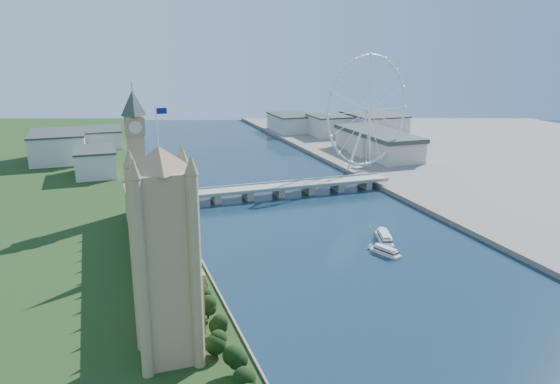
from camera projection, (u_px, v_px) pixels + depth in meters
name	position (u px, v px, depth m)	size (l,w,h in m)	color
ground	(501.00, 373.00, 237.81)	(2000.00, 2000.00, 0.00)	#1C3D4F
tree_row	(225.00, 351.00, 238.12)	(8.53, 152.53, 20.78)	black
victoria_tower	(164.00, 250.00, 230.93)	(28.16, 28.16, 112.00)	tan
parliament_range	(155.00, 238.00, 347.51)	(24.00, 200.00, 70.00)	tan
big_ben	(135.00, 136.00, 433.04)	(20.02, 20.02, 110.00)	tan
westminster_bridge	(279.00, 189.00, 509.33)	(220.00, 22.00, 9.50)	gray
london_eye	(368.00, 111.00, 580.94)	(113.60, 39.12, 124.30)	silver
county_hall	(377.00, 156.00, 684.53)	(54.00, 144.00, 35.00)	beige
city_skyline	(245.00, 133.00, 755.82)	(505.00, 280.00, 32.00)	beige
tour_boat_near	(385.00, 254.00, 370.24)	(6.57, 25.90, 5.69)	silver
tour_boat_far	(384.00, 241.00, 394.08)	(8.32, 32.41, 7.19)	silver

